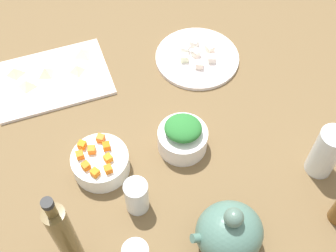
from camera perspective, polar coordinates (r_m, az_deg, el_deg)
name	(u,v)px	position (r cm, az deg, el deg)	size (l,w,h in cm)	color
tabletop	(168,140)	(117.94, 0.00, -1.82)	(190.00, 190.00, 3.00)	brown
cutting_board	(52,79)	(133.02, -14.98, 5.99)	(33.01, 23.14, 1.00)	silver
plate_tofu	(197,58)	(134.54, 3.85, 8.93)	(25.48, 25.48, 1.20)	white
bowl_greens	(183,139)	(112.52, 1.92, -1.78)	(12.92, 12.92, 6.24)	white
bowl_carrots	(101,163)	(110.42, -8.83, -4.82)	(14.35, 14.35, 5.62)	white
teapot	(229,232)	(98.12, 8.04, -13.64)	(16.56, 14.15, 16.43)	#4D7365
bottle_1	(65,236)	(92.96, -13.42, -13.93)	(4.59, 4.59, 28.57)	brown
drinking_glass_0	(326,152)	(112.00, 20.06, -3.27)	(6.85, 6.85, 14.98)	white
drinking_glass_1	(137,196)	(102.70, -4.14, -9.18)	(5.68, 5.68, 9.89)	white
carrot_cube_0	(92,150)	(108.39, -10.01, -3.10)	(1.80, 1.80, 1.80)	orange
carrot_cube_1	(95,173)	(104.96, -9.56, -6.06)	(1.80, 1.80, 1.80)	orange
carrot_cube_2	(80,155)	(108.12, -11.51, -3.77)	(1.80, 1.80, 1.80)	orange
carrot_cube_3	(108,158)	(106.49, -7.88, -4.22)	(1.80, 1.80, 1.80)	orange
carrot_cube_4	(106,146)	(108.39, -8.09, -2.64)	(1.80, 1.80, 1.80)	orange
carrot_cube_5	(82,145)	(109.61, -11.23, -2.45)	(1.80, 1.80, 1.80)	orange
carrot_cube_6	(100,137)	(110.12, -8.89, -1.44)	(1.80, 1.80, 1.80)	orange
carrot_cube_7	(86,166)	(106.26, -10.76, -5.18)	(1.80, 1.80, 1.80)	orange
carrot_cube_8	(108,169)	(104.96, -7.86, -5.63)	(1.80, 1.80, 1.80)	orange
chopped_greens_mound	(183,128)	(108.25, 2.00, -0.28)	(9.49, 8.81, 4.08)	#2A7430
tofu_cube_0	(196,53)	(133.54, 3.72, 9.55)	(2.20, 2.20, 2.20)	white
tofu_cube_1	(194,43)	(136.48, 3.46, 10.80)	(2.20, 2.20, 2.20)	silver
tofu_cube_2	(186,49)	(134.57, 2.33, 10.07)	(2.20, 2.20, 2.20)	silver
tofu_cube_3	(210,49)	(135.23, 5.54, 10.10)	(2.20, 2.20, 2.20)	#FAE4CC
tofu_cube_4	(199,65)	(130.26, 4.15, 8.03)	(2.20, 2.20, 2.20)	#FBE2CD
tofu_cube_5	(212,59)	(132.26, 5.76, 8.78)	(2.20, 2.20, 2.20)	silver
tofu_cube_6	(184,58)	(131.95, 2.18, 8.94)	(2.20, 2.20, 2.20)	#EDF4CB
dumpling_0	(46,71)	(133.08, -15.79, 6.94)	(4.30, 3.78, 2.67)	beige
dumpling_1	(27,84)	(131.51, -18.09, 5.32)	(4.34, 4.14, 2.54)	beige
dumpling_2	(15,71)	(135.78, -19.50, 6.80)	(4.34, 3.73, 2.69)	beige
dumpling_3	(82,52)	(136.41, -11.23, 9.56)	(5.37, 4.69, 2.33)	beige
dumpling_4	(77,68)	(131.91, -11.91, 7.42)	(4.07, 3.64, 2.33)	beige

